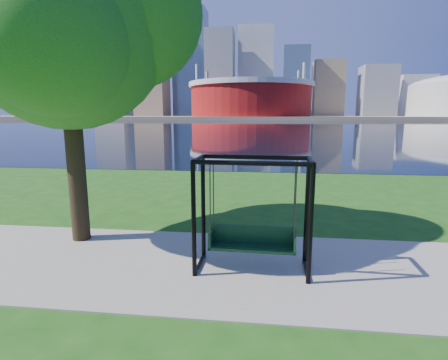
# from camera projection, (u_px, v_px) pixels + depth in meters

# --- Properties ---
(ground) EXTENTS (900.00, 900.00, 0.00)m
(ground) POSITION_uv_depth(u_px,v_px,m) (226.00, 258.00, 7.91)
(ground) COLOR #1E5114
(ground) RESTS_ON ground
(path) EXTENTS (120.00, 4.00, 0.03)m
(path) POSITION_uv_depth(u_px,v_px,m) (224.00, 266.00, 7.42)
(path) COLOR #9E937F
(path) RESTS_ON ground
(river) EXTENTS (900.00, 180.00, 0.02)m
(river) POSITION_uv_depth(u_px,v_px,m) (263.00, 125.00, 107.44)
(river) COLOR black
(river) RESTS_ON ground
(far_bank) EXTENTS (900.00, 228.00, 2.00)m
(far_bank) POSITION_uv_depth(u_px,v_px,m) (265.00, 117.00, 306.34)
(far_bank) COLOR #937F60
(far_bank) RESTS_ON ground
(stadium) EXTENTS (83.00, 83.00, 32.00)m
(stadium) POSITION_uv_depth(u_px,v_px,m) (251.00, 98.00, 235.78)
(stadium) COLOR maroon
(stadium) RESTS_ON far_bank
(skyline) EXTENTS (392.00, 66.00, 96.50)m
(skyline) POSITION_uv_depth(u_px,v_px,m) (262.00, 78.00, 313.47)
(skyline) COLOR gray
(skyline) RESTS_ON far_bank
(swing) EXTENTS (2.33, 1.06, 2.36)m
(swing) POSITION_uv_depth(u_px,v_px,m) (252.00, 217.00, 7.07)
(swing) COLOR black
(swing) RESTS_ON ground
(park_tree) EXTENTS (6.23, 5.63, 7.74)m
(park_tree) POSITION_uv_depth(u_px,v_px,m) (64.00, 19.00, 8.12)
(park_tree) COLOR black
(park_tree) RESTS_ON ground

